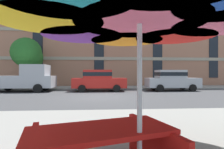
{
  "coord_description": "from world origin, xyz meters",
  "views": [
    {
      "loc": [
        0.13,
        -11.01,
        1.45
      ],
      "look_at": [
        1.09,
        3.2,
        1.4
      ],
      "focal_mm": 28.14,
      "sensor_mm": 36.0,
      "label": 1
    }
  ],
  "objects": [
    {
      "name": "patio_umbrella",
      "position": [
        0.58,
        -9.0,
        2.22
      ],
      "size": [
        3.29,
        3.29,
        2.47
      ],
      "color": "silver",
      "rests_on": "ground"
    },
    {
      "name": "sedan_red",
      "position": [
        0.02,
        3.7,
        0.95
      ],
      "size": [
        4.4,
        1.98,
        1.78
      ],
      "color": "#B21E19",
      "rests_on": "ground"
    },
    {
      "name": "ground_plane",
      "position": [
        0.0,
        0.0,
        0.0
      ],
      "size": [
        120.0,
        120.0,
        0.0
      ],
      "primitive_type": "plane",
      "color": "#424244"
    },
    {
      "name": "pickup_silver",
      "position": [
        -5.98,
        3.7,
        1.03
      ],
      "size": [
        5.1,
        2.12,
        2.2
      ],
      "color": "#A8AAB2",
      "rests_on": "ground"
    },
    {
      "name": "street_tree_left",
      "position": [
        -6.86,
        6.42,
        3.31
      ],
      "size": [
        3.07,
        3.12,
        4.98
      ],
      "color": "#4C3823",
      "rests_on": "ground"
    },
    {
      "name": "sidewalk_far",
      "position": [
        0.0,
        6.8,
        0.06
      ],
      "size": [
        56.0,
        3.6,
        0.12
      ],
      "primitive_type": "cube",
      "color": "gray",
      "rests_on": "ground"
    },
    {
      "name": "apartment_building",
      "position": [
        0.0,
        14.99,
        9.6
      ],
      "size": [
        47.57,
        12.08,
        19.2
      ],
      "color": "#A87056",
      "rests_on": "ground"
    },
    {
      "name": "sedan_silver",
      "position": [
        6.25,
        3.7,
        0.95
      ],
      "size": [
        4.4,
        1.98,
        1.78
      ],
      "color": "#A8AAB2",
      "rests_on": "ground"
    }
  ]
}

